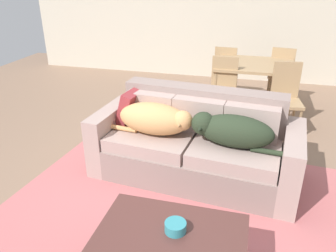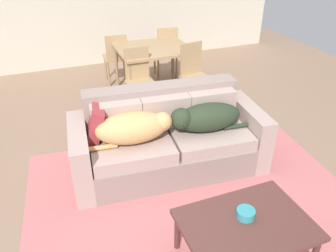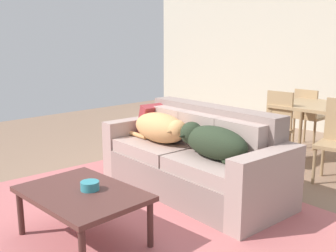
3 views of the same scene
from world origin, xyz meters
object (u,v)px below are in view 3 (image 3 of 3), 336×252
throw_pillow_by_left_arm (154,120)px  couch (195,159)px  coffee_table (82,197)px  bowl_on_coffee_table (90,186)px  dining_table (325,111)px  dining_chair_far_left (308,114)px  dog_on_right_cushion (212,141)px  dining_chair_near_left (275,125)px  dog_on_left_cushion (161,128)px

throw_pillow_by_left_arm → couch: bearing=-9.5°
couch → coffee_table: bearing=-80.9°
throw_pillow_by_left_arm → bowl_on_coffee_table: size_ratio=2.57×
bowl_on_coffee_table → dining_table: dining_table is taller
throw_pillow_by_left_arm → dining_chair_far_left: dining_chair_far_left is taller
dog_on_right_cushion → dining_chair_near_left: bearing=104.1°
dog_on_right_cushion → bowl_on_coffee_table: (-0.24, -1.23, -0.18)m
couch → bowl_on_coffee_table: size_ratio=14.77×
dining_chair_far_left → dog_on_left_cushion: bearing=83.7°
dining_table → dining_chair_far_left: bearing=129.5°
dog_on_left_cushion → dog_on_right_cushion: dog_on_left_cushion is taller
dining_chair_near_left → couch: bearing=-94.7°
bowl_on_coffee_table → coffee_table: bearing=-111.7°
dining_chair_far_left → dog_on_right_cushion: bearing=99.9°
throw_pillow_by_left_arm → coffee_table: (0.86, -1.59, -0.27)m
bowl_on_coffee_table → dining_table: size_ratio=0.13×
coffee_table → bowl_on_coffee_table: bowl_on_coffee_table is taller
couch → dog_on_right_cushion: (0.36, -0.17, 0.29)m
throw_pillow_by_left_arm → bowl_on_coffee_table: (0.88, -1.53, -0.19)m
dog_on_left_cushion → throw_pillow_by_left_arm: (-0.36, 0.23, 0.01)m
dining_chair_near_left → dining_chair_far_left: dining_chair_near_left is taller
bowl_on_coffee_table → dog_on_right_cushion: bearing=78.8°
dog_on_right_cushion → coffee_table: bearing=-96.2°
coffee_table → dining_chair_far_left: size_ratio=1.13×
throw_pillow_by_left_arm → dog_on_right_cushion: bearing=-14.9°
dog_on_right_cushion → throw_pillow_by_left_arm: (-1.12, 0.30, 0.01)m
couch → dining_chair_far_left: (0.05, 2.56, 0.15)m
throw_pillow_by_left_arm → dining_chair_near_left: (0.88, 1.30, -0.13)m
dog_on_right_cushion → dining_chair_far_left: (-0.31, 2.73, -0.14)m
couch → coffee_table: couch is taller
dog_on_right_cushion → dining_table: 2.15m
coffee_table → couch: bearing=93.6°
dog_on_left_cushion → bowl_on_coffee_table: (0.52, -1.30, -0.18)m
dog_on_right_cushion → dining_chair_far_left: dining_chair_far_left is taller
dog_on_right_cushion → couch: bearing=160.1°
dining_table → dining_chair_near_left: (-0.41, -0.54, -0.17)m
dining_chair_far_left → coffee_table: bearing=94.0°
throw_pillow_by_left_arm → dining_chair_far_left: size_ratio=0.43×
dining_table → dining_chair_near_left: bearing=-126.8°
couch → dining_table: couch is taller
dog_on_left_cushion → dining_table: dog_on_left_cushion is taller
couch → dining_chair_near_left: 1.45m
dining_table → dining_chair_near_left: dining_chair_near_left is taller
couch → dog_on_left_cushion: size_ratio=2.36×
bowl_on_coffee_table → dining_table: bearing=83.1°
dog_on_left_cushion → dining_table: 2.28m
bowl_on_coffee_table → dining_chair_far_left: 3.96m
coffee_table → dining_chair_near_left: (0.03, 2.89, 0.14)m
couch → dog_on_right_cushion: 0.50m
throw_pillow_by_left_arm → bowl_on_coffee_table: bearing=-60.1°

